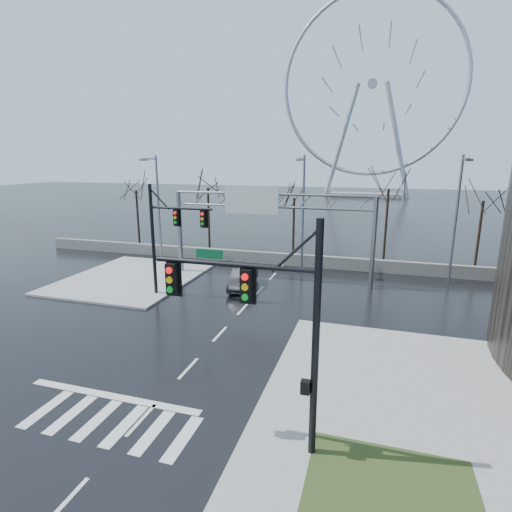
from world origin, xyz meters
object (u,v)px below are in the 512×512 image
at_px(ferris_wheel, 372,92).
at_px(car, 243,278).
at_px(signal_mast_far, 166,230).
at_px(sign_gantry, 265,217).
at_px(signal_mast_near, 273,315).

distance_m(ferris_wheel, car, 86.65).
bearing_deg(car, signal_mast_far, -149.97).
bearing_deg(sign_gantry, signal_mast_near, -73.81).
height_order(signal_mast_near, signal_mast_far, same).
height_order(sign_gantry, ferris_wheel, ferris_wheel).
relative_size(ferris_wheel, car, 10.98).
relative_size(signal_mast_near, sign_gantry, 0.49).
height_order(signal_mast_far, ferris_wheel, ferris_wheel).
height_order(signal_mast_near, sign_gantry, signal_mast_near).
height_order(sign_gantry, car, sign_gantry).
bearing_deg(signal_mast_far, signal_mast_near, -49.74).
relative_size(signal_mast_near, car, 1.73).
xyz_separation_m(signal_mast_near, car, (-6.56, 16.43, -4.11)).
bearing_deg(car, signal_mast_near, -75.86).
height_order(signal_mast_far, sign_gantry, signal_mast_far).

